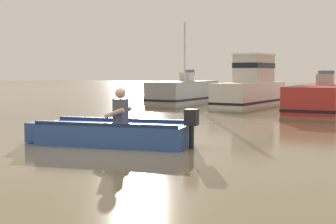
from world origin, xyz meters
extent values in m
plane|color=#7A6B4C|center=(0.00, 0.00, 0.00)|extent=(120.00, 120.00, 0.00)
cube|color=#2D519E|center=(-0.10, -0.02, 0.22)|extent=(3.28, 1.89, 0.44)
cube|color=#2D519E|center=(-1.77, -0.48, 0.22)|extent=(0.55, 0.69, 0.42)
cube|color=navy|center=(0.04, -0.51, 0.47)|extent=(2.95, 0.89, 0.08)
cube|color=navy|center=(-0.24, 0.48, 0.47)|extent=(2.95, 0.89, 0.08)
cube|color=#3C62B2|center=(0.00, 0.01, 0.40)|extent=(0.54, 1.05, 0.06)
cylinder|color=black|center=(1.49, 0.43, 0.27)|extent=(0.12, 0.12, 0.54)
cube|color=black|center=(1.49, 0.43, 0.62)|extent=(0.31, 0.33, 0.32)
cube|color=#4C4C51|center=(0.04, 0.03, 0.70)|extent=(0.30, 0.39, 0.52)
sphere|color=tan|center=(0.04, 0.03, 1.08)|extent=(0.22, 0.22, 0.22)
cylinder|color=tan|center=(0.06, -0.20, 0.68)|extent=(0.43, 0.20, 0.23)
cylinder|color=tan|center=(-0.06, 0.22, 0.68)|extent=(0.43, 0.20, 0.23)
cube|color=gray|center=(-6.41, 13.43, 0.52)|extent=(2.01, 4.99, 1.04)
cube|color=black|center=(-6.41, 13.43, 0.18)|extent=(2.05, 5.03, 0.10)
cube|color=beige|center=(-6.43, 13.80, 1.26)|extent=(0.63, 0.54, 0.44)
cube|color=slate|center=(-6.45, 14.06, 1.44)|extent=(0.60, 0.08, 0.36)
cylinder|color=silver|center=(-6.42, 13.56, 2.52)|extent=(0.10, 0.10, 2.95)
cube|color=white|center=(-2.68, 13.08, 0.51)|extent=(1.61, 5.29, 1.03)
cube|color=black|center=(-2.68, 13.08, 0.18)|extent=(1.65, 5.34, 0.10)
cube|color=beige|center=(-2.68, 13.56, 1.65)|extent=(1.23, 2.23, 1.24)
cube|color=black|center=(-2.68, 13.56, 1.80)|extent=(1.26, 2.26, 0.24)
cube|color=white|center=(-2.68, 13.56, 2.31)|extent=(1.29, 2.34, 0.08)
cube|color=#B72D28|center=(0.97, 11.77, 0.49)|extent=(2.48, 6.49, 0.98)
cube|color=black|center=(0.97, 11.77, 0.17)|extent=(2.53, 6.54, 0.10)
cube|color=#B2ADA3|center=(0.92, 12.24, 1.20)|extent=(0.69, 0.56, 0.44)
cube|color=slate|center=(0.89, 12.50, 1.38)|extent=(0.64, 0.11, 0.36)
camera|label=1|loc=(6.30, -7.99, 1.51)|focal=53.01mm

